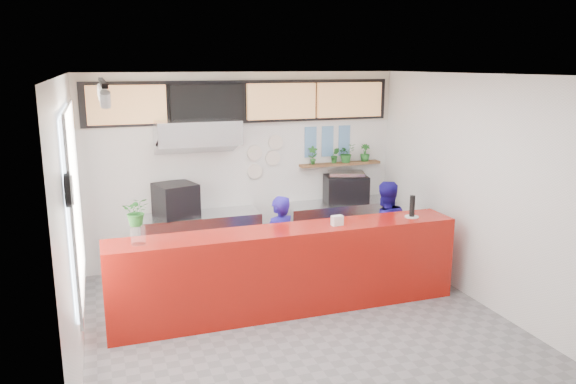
{
  "coord_description": "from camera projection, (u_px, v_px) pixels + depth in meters",
  "views": [
    {
      "loc": [
        -2.2,
        -5.98,
        3.11
      ],
      "look_at": [
        0.1,
        0.7,
        1.5
      ],
      "focal_mm": 35.0,
      "sensor_mm": 36.0,
      "label": 1
    }
  ],
  "objects": [
    {
      "name": "photo_frame_c",
      "position": [
        344.0,
        133.0,
        9.29
      ],
      "size": [
        0.2,
        0.02,
        0.25
      ],
      "primitive_type": "cube",
      "color": "#598CBF",
      "rests_on": "wall_back"
    },
    {
      "name": "dec_plate_a",
      "position": [
        255.0,
        153.0,
        8.84
      ],
      "size": [
        0.24,
        0.03,
        0.24
      ],
      "primitive_type": "cylinder",
      "rotation": [
        1.57,
        0.0,
        0.0
      ],
      "color": "silver",
      "rests_on": "wall_back"
    },
    {
      "name": "herb_c",
      "position": [
        346.0,
        153.0,
        9.29
      ],
      "size": [
        0.33,
        0.3,
        0.31
      ],
      "primitive_type": "imported",
      "rotation": [
        0.0,
        0.0,
        0.21
      ],
      "color": "#226223",
      "rests_on": "herb_shelf"
    },
    {
      "name": "herb_b",
      "position": [
        335.0,
        155.0,
        9.23
      ],
      "size": [
        0.17,
        0.16,
        0.26
      ],
      "primitive_type": "imported",
      "rotation": [
        0.0,
        0.0,
        -0.34
      ],
      "color": "#226223",
      "rests_on": "herb_shelf"
    },
    {
      "name": "menu_board_mid_right",
      "position": [
        281.0,
        101.0,
        8.71
      ],
      "size": [
        1.1,
        0.1,
        0.55
      ],
      "primitive_type": "cube",
      "color": "tan",
      "rests_on": "wall_back"
    },
    {
      "name": "espresso_tray",
      "position": [
        346.0,
        173.0,
        9.14
      ],
      "size": [
        0.66,
        0.55,
        0.05
      ],
      "primitive_type": "cube",
      "rotation": [
        0.0,
        0.0,
        -0.32
      ],
      "color": "#ACADB3",
      "rests_on": "espresso_machine"
    },
    {
      "name": "herb_a",
      "position": [
        313.0,
        155.0,
        9.1
      ],
      "size": [
        0.18,
        0.15,
        0.3
      ],
      "primitive_type": "imported",
      "rotation": [
        0.0,
        0.0,
        -0.27
      ],
      "color": "#226223",
      "rests_on": "herb_shelf"
    },
    {
      "name": "photo_frame_f",
      "position": [
        344.0,
        148.0,
        9.34
      ],
      "size": [
        0.2,
        0.02,
        0.25
      ],
      "primitive_type": "cube",
      "color": "#598CBF",
      "rests_on": "wall_back"
    },
    {
      "name": "wall_clock_face",
      "position": [
        72.0,
        190.0,
        4.85
      ],
      "size": [
        0.02,
        0.26,
        0.26
      ],
      "primitive_type": "cylinder",
      "rotation": [
        0.0,
        1.57,
        0.0
      ],
      "color": "white",
      "rests_on": "wall_left"
    },
    {
      "name": "photo_frame_d",
      "position": [
        310.0,
        150.0,
        9.15
      ],
      "size": [
        0.2,
        0.02,
        0.25
      ],
      "primitive_type": "cube",
      "color": "#598CBF",
      "rests_on": "wall_back"
    },
    {
      "name": "white_plate",
      "position": [
        412.0,
        217.0,
        7.55
      ],
      "size": [
        0.2,
        0.2,
        0.01
      ],
      "primitive_type": "cylinder",
      "rotation": [
        0.0,
        0.0,
        0.08
      ],
      "color": "silver",
      "rests_on": "service_counter"
    },
    {
      "name": "basil_vase",
      "position": [
        137.0,
        211.0,
        6.35
      ],
      "size": [
        0.33,
        0.29,
        0.33
      ],
      "primitive_type": "imported",
      "rotation": [
        0.0,
        0.0,
        -0.12
      ],
      "color": "#226223",
      "rests_on": "glass_vase"
    },
    {
      "name": "photo_frame_e",
      "position": [
        327.0,
        149.0,
        9.25
      ],
      "size": [
        0.2,
        0.02,
        0.25
      ],
      "primitive_type": "cube",
      "color": "#598CBF",
      "rests_on": "wall_back"
    },
    {
      "name": "pepper_mill",
      "position": [
        412.0,
        206.0,
        7.52
      ],
      "size": [
        0.09,
        0.09,
        0.28
      ],
      "primitive_type": "cylinder",
      "rotation": [
        0.0,
        0.0,
        0.29
      ],
      "color": "black",
      "rests_on": "white_plate"
    },
    {
      "name": "glass_vase",
      "position": [
        138.0,
        235.0,
        6.41
      ],
      "size": [
        0.21,
        0.21,
        0.2
      ],
      "primitive_type": "cylinder",
      "rotation": [
        0.0,
        0.0,
        0.3
      ],
      "color": "silver",
      "rests_on": "service_counter"
    },
    {
      "name": "wall_left",
      "position": [
        72.0,
        225.0,
        5.78
      ],
      "size": [
        0.0,
        5.0,
        5.0
      ],
      "primitive_type": "plane",
      "rotation": [
        1.57,
        0.0,
        1.57
      ],
      "color": "white",
      "rests_on": "ground"
    },
    {
      "name": "herb_shelf",
      "position": [
        340.0,
        164.0,
        9.29
      ],
      "size": [
        1.4,
        0.18,
        0.04
      ],
      "primitive_type": "cube",
      "color": "brown",
      "rests_on": "wall_back"
    },
    {
      "name": "photo_frame_b",
      "position": [
        328.0,
        134.0,
        9.19
      ],
      "size": [
        0.2,
        0.02,
        0.25
      ],
      "primitive_type": "cube",
      "color": "#598CBF",
      "rests_on": "wall_back"
    },
    {
      "name": "menu_board_far_left",
      "position": [
        127.0,
        105.0,
        7.98
      ],
      "size": [
        1.1,
        0.1,
        0.55
      ],
      "primitive_type": "cube",
      "color": "tan",
      "rests_on": "wall_back"
    },
    {
      "name": "window_pane",
      "position": [
        74.0,
        199.0,
        6.02
      ],
      "size": [
        0.04,
        2.2,
        1.9
      ],
      "primitive_type": "cube",
      "color": "silver",
      "rests_on": "wall_left"
    },
    {
      "name": "espresso_machine",
      "position": [
        346.0,
        189.0,
        9.2
      ],
      "size": [
        0.76,
        0.6,
        0.44
      ],
      "primitive_type": "cube",
      "rotation": [
        0.0,
        0.0,
        -0.19
      ],
      "color": "black",
      "rests_on": "right_bench"
    },
    {
      "name": "ceiling",
      "position": [
        300.0,
        75.0,
        6.24
      ],
      "size": [
        5.0,
        5.0,
        0.0
      ],
      "primitive_type": "plane",
      "rotation": [
        3.14,
        0.0,
        0.0
      ],
      "color": "silver"
    },
    {
      "name": "floor",
      "position": [
        299.0,
        323.0,
        6.91
      ],
      "size": [
        5.0,
        5.0,
        0.0
      ],
      "primitive_type": "plane",
      "color": "slate",
      "rests_on": "ground"
    },
    {
      "name": "window_frame",
      "position": [
        76.0,
        199.0,
        6.03
      ],
      "size": [
        0.03,
        2.3,
        2.0
      ],
      "primitive_type": "cube",
      "color": "#B2B5BA",
      "rests_on": "wall_left"
    },
    {
      "name": "service_counter",
      "position": [
        288.0,
        270.0,
        7.15
      ],
      "size": [
        4.5,
        0.6,
        1.1
      ],
      "primitive_type": "cube",
      "color": "#9E130B",
      "rests_on": "ground"
    },
    {
      "name": "menu_board_mid_left",
      "position": [
        208.0,
        103.0,
        8.34
      ],
      "size": [
        1.1,
        0.1,
        0.55
      ],
      "primitive_type": "cube",
      "color": "black",
      "rests_on": "wall_back"
    },
    {
      "name": "soffit",
      "position": [
        245.0,
        102.0,
        8.61
      ],
      "size": [
        4.8,
        0.04,
        0.65
      ],
      "primitive_type": "cube",
      "color": "black",
      "rests_on": "wall_back"
    },
    {
      "name": "prep_bench",
      "position": [
        201.0,
        242.0,
        8.58
      ],
      "size": [
        1.8,
        0.6,
        0.9
      ],
      "primitive_type": "cube",
      "color": "#B2B5BA",
      "rests_on": "ground"
    },
    {
      "name": "wall_right",
      "position": [
        478.0,
        190.0,
        7.36
      ],
      "size": [
        0.0,
        5.0,
        5.0
      ],
      "primitive_type": "plane",
      "rotation": [
        1.57,
        0.0,
        -1.57
      ],
      "color": "white",
      "rests_on": "ground"
    },
    {
      "name": "track_rail",
      "position": [
        102.0,
        82.0,
        5.59
      ],
      "size": [
        0.05,
        2.4,
        0.04
      ],
      "primitive_type": "cube",
      "color": "black",
      "rests_on": "ceiling"
    },
    {
      "name": "menu_board_far_right",
      "position": [
        349.0,
        100.0,
        9.08
      ],
      "size": [
        1.1,
        0.1,
        0.55
      ],
      "primitive_type": "cube",
      "color": "tan",
      "rests_on": "wall_back"
    },
    {
      "name": "extraction_hood",
      "position": [
        197.0,
        132.0,
        8.16
      ],
      "size": [
        1.2,
        0.7,
        0.35
      ],
      "primitive_type": "cube",
      "color": "#B2B5BA",
      "rests_on": "ceiling"
    },
    {
      "name": "panini_oven",
      "position": [
        176.0,
        200.0,
        8.31
      ],
      "size": [
        0.68,
        0.68,
        0.49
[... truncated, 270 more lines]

